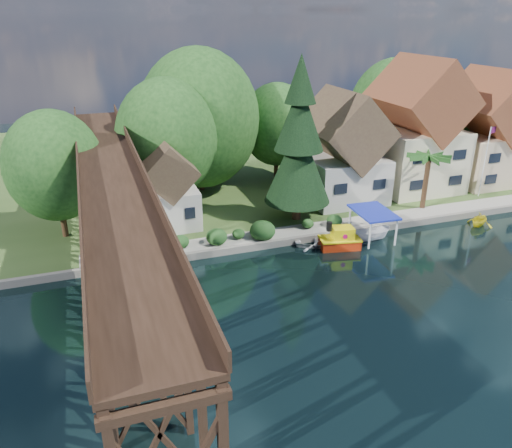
% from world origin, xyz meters
% --- Properties ---
extents(ground, '(140.00, 140.00, 0.00)m').
position_xyz_m(ground, '(0.00, 0.00, 0.00)').
color(ground, black).
rests_on(ground, ground).
extents(bank, '(140.00, 52.00, 0.50)m').
position_xyz_m(bank, '(0.00, 34.00, 0.25)').
color(bank, '#2E481C').
rests_on(bank, ground).
extents(seawall, '(60.00, 0.40, 0.62)m').
position_xyz_m(seawall, '(4.00, 8.00, 0.31)').
color(seawall, slate).
rests_on(seawall, ground).
extents(promenade, '(50.00, 2.60, 0.06)m').
position_xyz_m(promenade, '(6.00, 9.30, 0.53)').
color(promenade, gray).
rests_on(promenade, bank).
extents(trestle_bridge, '(4.12, 44.18, 9.30)m').
position_xyz_m(trestle_bridge, '(-16.00, 5.17, 5.35)').
color(trestle_bridge, black).
rests_on(trestle_bridge, ground).
extents(house_left, '(7.64, 8.64, 11.02)m').
position_xyz_m(house_left, '(7.00, 16.00, 5.14)').
color(house_left, beige).
rests_on(house_left, bank).
extents(house_center, '(8.65, 9.18, 13.89)m').
position_xyz_m(house_center, '(16.00, 16.50, 6.42)').
color(house_center, beige).
rests_on(house_center, bank).
extents(house_right, '(8.15, 8.64, 12.45)m').
position_xyz_m(house_right, '(25.00, 16.00, 5.78)').
color(house_right, beige).
rests_on(house_right, bank).
extents(shed, '(5.09, 5.40, 7.85)m').
position_xyz_m(shed, '(-11.00, 14.50, 3.83)').
color(shed, beige).
rests_on(shed, bank).
extents(bg_trees, '(49.90, 13.30, 10.57)m').
position_xyz_m(bg_trees, '(1.00, 21.25, 7.29)').
color(bg_trees, '#382314').
rests_on(bg_trees, bank).
extents(shrubs, '(15.76, 2.47, 1.70)m').
position_xyz_m(shrubs, '(-4.60, 9.26, 1.23)').
color(shrubs, '#193C15').
rests_on(shrubs, bank).
extents(conifer, '(6.01, 6.01, 14.80)m').
position_xyz_m(conifer, '(0.46, 12.08, 7.63)').
color(conifer, '#382314').
rests_on(conifer, bank).
extents(palm_tree, '(5.32, 5.32, 5.76)m').
position_xyz_m(palm_tree, '(13.33, 10.52, 5.53)').
color(palm_tree, '#382314').
rests_on(palm_tree, bank).
extents(flagpole, '(1.09, 0.47, 7.34)m').
position_xyz_m(flagpole, '(21.24, 11.61, 5.00)').
color(flagpole, white).
rests_on(flagpole, bank).
extents(tugboat, '(3.69, 2.48, 2.47)m').
position_xyz_m(tugboat, '(1.92, 6.08, 0.74)').
color(tugboat, red).
rests_on(tugboat, ground).
extents(boat_white_a, '(4.78, 4.09, 0.84)m').
position_xyz_m(boat_white_a, '(0.40, 7.07, 0.42)').
color(boat_white_a, silver).
rests_on(boat_white_a, ground).
extents(boat_canopy, '(3.55, 4.48, 2.78)m').
position_xyz_m(boat_canopy, '(5.14, 6.44, 1.19)').
color(boat_canopy, white).
rests_on(boat_canopy, ground).
extents(boat_yellow, '(3.55, 3.41, 1.44)m').
position_xyz_m(boat_yellow, '(16.44, 6.09, 0.72)').
color(boat_yellow, yellow).
rests_on(boat_yellow, ground).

